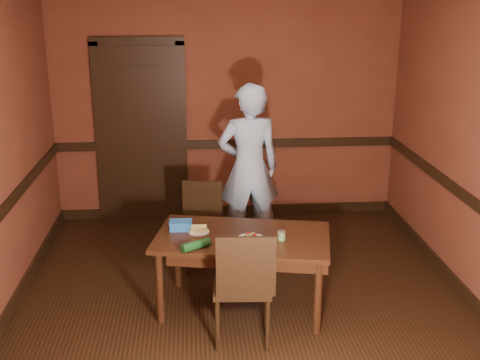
{
  "coord_description": "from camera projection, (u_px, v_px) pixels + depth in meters",
  "views": [
    {
      "loc": [
        -0.4,
        -4.66,
        2.65
      ],
      "look_at": [
        0.0,
        0.35,
        1.05
      ],
      "focal_mm": 45.0,
      "sensor_mm": 36.0,
      "label": 1
    }
  ],
  "objects": [
    {
      "name": "wall_front",
      "position": [
        286.0,
        291.0,
        2.71
      ],
      "size": [
        4.0,
        0.02,
        2.7
      ],
      "primitive_type": "cube",
      "color": "brown",
      "rests_on": "ground"
    },
    {
      "name": "baseboard_back",
      "position": [
        228.0,
        210.0,
        7.36
      ],
      "size": [
        4.0,
        0.03,
        0.12
      ],
      "primitive_type": "cube",
      "color": "black",
      "rests_on": "ground"
    },
    {
      "name": "wall_back",
      "position": [
        227.0,
        106.0,
        6.99
      ],
      "size": [
        4.0,
        0.02,
        2.7
      ],
      "primitive_type": "cube",
      "color": "brown",
      "rests_on": "ground"
    },
    {
      "name": "dining_table",
      "position": [
        243.0,
        272.0,
        5.14
      ],
      "size": [
        1.58,
        1.09,
        0.68
      ],
      "primitive_type": "cube",
      "rotation": [
        0.0,
        0.0,
        -0.21
      ],
      "color": "black",
      "rests_on": "floor"
    },
    {
      "name": "cheese_saucer",
      "position": [
        199.0,
        230.0,
        5.09
      ],
      "size": [
        0.18,
        0.18,
        0.06
      ],
      "rotation": [
        0.0,
        0.0,
        -0.02
      ],
      "color": "silver",
      "rests_on": "dining_table"
    },
    {
      "name": "door",
      "position": [
        141.0,
        130.0,
        6.96
      ],
      "size": [
        1.05,
        0.07,
        2.2
      ],
      "color": "black",
      "rests_on": "ground"
    },
    {
      "name": "dado_back",
      "position": [
        227.0,
        144.0,
        7.11
      ],
      "size": [
        4.0,
        0.03,
        0.1
      ],
      "primitive_type": "cube",
      "color": "black",
      "rests_on": "ground"
    },
    {
      "name": "sandwich_plate",
      "position": [
        251.0,
        238.0,
        4.94
      ],
      "size": [
        0.23,
        0.23,
        0.06
      ],
      "rotation": [
        0.0,
        0.0,
        -0.06
      ],
      "color": "silver",
      "rests_on": "dining_table"
    },
    {
      "name": "person",
      "position": [
        249.0,
        168.0,
        6.22
      ],
      "size": [
        0.68,
        0.49,
        1.77
      ],
      "primitive_type": "imported",
      "rotation": [
        0.0,
        0.0,
        3.25
      ],
      "color": "#ABC9E9",
      "rests_on": "floor"
    },
    {
      "name": "chair_near",
      "position": [
        242.0,
        283.0,
        4.66
      ],
      "size": [
        0.47,
        0.47,
        0.95
      ],
      "primitive_type": null,
      "rotation": [
        0.0,
        0.0,
        3.08
      ],
      "color": "black",
      "rests_on": "floor"
    },
    {
      "name": "baseboard_left",
      "position": [
        10.0,
        309.0,
        5.09
      ],
      "size": [
        0.03,
        4.5,
        0.12
      ],
      "primitive_type": "cube",
      "color": "black",
      "rests_on": "ground"
    },
    {
      "name": "sauce_jar",
      "position": [
        282.0,
        235.0,
        4.94
      ],
      "size": [
        0.07,
        0.07,
        0.08
      ],
      "rotation": [
        0.0,
        0.0,
        0.28
      ],
      "color": "#5B8F42",
      "rests_on": "dining_table"
    },
    {
      "name": "floor",
      "position": [
        243.0,
        306.0,
        5.26
      ],
      "size": [
        4.0,
        4.5,
        0.01
      ],
      "primitive_type": "cube",
      "color": "black",
      "rests_on": "ground"
    },
    {
      "name": "baseboard_right",
      "position": [
        463.0,
        291.0,
        5.39
      ],
      "size": [
        0.03,
        4.5,
        0.12
      ],
      "primitive_type": "cube",
      "color": "black",
      "rests_on": "ground"
    },
    {
      "name": "chair_far",
      "position": [
        206.0,
        228.0,
        5.86
      ],
      "size": [
        0.46,
        0.46,
        0.85
      ],
      "primitive_type": null,
      "rotation": [
        0.0,
        0.0,
        -0.17
      ],
      "color": "black",
      "rests_on": "floor"
    },
    {
      "name": "food_tub",
      "position": [
        181.0,
        225.0,
        5.15
      ],
      "size": [
        0.2,
        0.14,
        0.08
      ],
      "rotation": [
        0.0,
        0.0,
        -0.05
      ],
      "color": "#2566B3",
      "rests_on": "dining_table"
    },
    {
      "name": "wrapped_veg",
      "position": [
        196.0,
        245.0,
        4.76
      ],
      "size": [
        0.25,
        0.2,
        0.07
      ],
      "primitive_type": "cylinder",
      "rotation": [
        0.0,
        1.57,
        0.58
      ],
      "color": "#133C16",
      "rests_on": "dining_table"
    },
    {
      "name": "dado_right",
      "position": [
        474.0,
        203.0,
        5.14
      ],
      "size": [
        0.03,
        4.5,
        0.1
      ],
      "primitive_type": "cube",
      "color": "black",
      "rests_on": "ground"
    }
  ]
}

